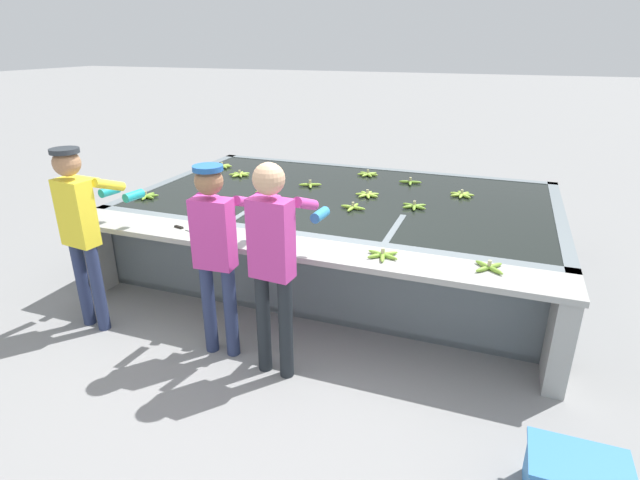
# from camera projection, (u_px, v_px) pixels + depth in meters

# --- Properties ---
(ground_plane) EXTENTS (80.00, 80.00, 0.00)m
(ground_plane) POSITION_uv_depth(u_px,v_px,m) (280.00, 342.00, 4.45)
(ground_plane) COLOR gray
(ground_plane) RESTS_ON ground
(wash_tank) EXTENTS (4.67, 2.82, 0.85)m
(wash_tank) POSITION_uv_depth(u_px,v_px,m) (344.00, 229.00, 5.90)
(wash_tank) COLOR slate
(wash_tank) RESTS_ON ground
(work_ledge) EXTENTS (4.67, 0.45, 0.85)m
(work_ledge) POSITION_uv_depth(u_px,v_px,m) (289.00, 270.00, 4.41)
(work_ledge) COLOR #9E9E99
(work_ledge) RESTS_ON ground
(worker_0) EXTENTS (0.46, 0.74, 1.68)m
(worker_0) POSITION_uv_depth(u_px,v_px,m) (81.00, 223.00, 4.35)
(worker_0) COLOR navy
(worker_0) RESTS_ON ground
(worker_1) EXTENTS (0.43, 0.73, 1.64)m
(worker_1) POSITION_uv_depth(u_px,v_px,m) (216.00, 244.00, 3.98)
(worker_1) COLOR navy
(worker_1) RESTS_ON ground
(worker_2) EXTENTS (0.44, 0.73, 1.72)m
(worker_2) POSITION_uv_depth(u_px,v_px,m) (274.00, 252.00, 3.69)
(worker_2) COLOR #1E2328
(worker_2) RESTS_ON ground
(banana_bunch_floating_0) EXTENTS (0.28, 0.28, 0.08)m
(banana_bunch_floating_0) POSITION_uv_depth(u_px,v_px,m) (353.00, 207.00, 5.25)
(banana_bunch_floating_0) COLOR #8CB738
(banana_bunch_floating_0) RESTS_ON wash_tank
(banana_bunch_floating_1) EXTENTS (0.28, 0.28, 0.08)m
(banana_bunch_floating_1) POSITION_uv_depth(u_px,v_px,m) (367.00, 195.00, 5.68)
(banana_bunch_floating_1) COLOR #9EC642
(banana_bunch_floating_1) RESTS_ON wash_tank
(banana_bunch_floating_2) EXTENTS (0.28, 0.28, 0.08)m
(banana_bunch_floating_2) POSITION_uv_depth(u_px,v_px,m) (146.00, 196.00, 5.62)
(banana_bunch_floating_2) COLOR #75A333
(banana_bunch_floating_2) RESTS_ON wash_tank
(banana_bunch_floating_3) EXTENTS (0.27, 0.28, 0.08)m
(banana_bunch_floating_3) POSITION_uv_depth(u_px,v_px,m) (414.00, 206.00, 5.29)
(banana_bunch_floating_3) COLOR #75A333
(banana_bunch_floating_3) RESTS_ON wash_tank
(banana_bunch_floating_4) EXTENTS (0.27, 0.27, 0.08)m
(banana_bunch_floating_4) POSITION_uv_depth(u_px,v_px,m) (310.00, 185.00, 6.07)
(banana_bunch_floating_4) COLOR #8CB738
(banana_bunch_floating_4) RESTS_ON wash_tank
(banana_bunch_floating_5) EXTENTS (0.28, 0.28, 0.08)m
(banana_bunch_floating_5) POSITION_uv_depth(u_px,v_px,m) (462.00, 195.00, 5.68)
(banana_bunch_floating_5) COLOR #9EC642
(banana_bunch_floating_5) RESTS_ON wash_tank
(banana_bunch_floating_6) EXTENTS (0.28, 0.28, 0.08)m
(banana_bunch_floating_6) POSITION_uv_depth(u_px,v_px,m) (410.00, 182.00, 6.19)
(banana_bunch_floating_6) COLOR #75A333
(banana_bunch_floating_6) RESTS_ON wash_tank
(banana_bunch_floating_7) EXTENTS (0.28, 0.28, 0.08)m
(banana_bunch_floating_7) POSITION_uv_depth(u_px,v_px,m) (240.00, 174.00, 6.53)
(banana_bunch_floating_7) COLOR #9EC642
(banana_bunch_floating_7) RESTS_ON wash_tank
(banana_bunch_floating_8) EXTENTS (0.28, 0.28, 0.08)m
(banana_bunch_floating_8) POSITION_uv_depth(u_px,v_px,m) (222.00, 166.00, 6.96)
(banana_bunch_floating_8) COLOR #9EC642
(banana_bunch_floating_8) RESTS_ON wash_tank
(banana_bunch_floating_9) EXTENTS (0.28, 0.27, 0.08)m
(banana_bunch_floating_9) POSITION_uv_depth(u_px,v_px,m) (267.00, 192.00, 5.76)
(banana_bunch_floating_9) COLOR #7FAD33
(banana_bunch_floating_9) RESTS_ON wash_tank
(banana_bunch_floating_10) EXTENTS (0.23, 0.23, 0.08)m
(banana_bunch_floating_10) POSITION_uv_depth(u_px,v_px,m) (268.00, 169.00, 6.81)
(banana_bunch_floating_10) COLOR #75A333
(banana_bunch_floating_10) RESTS_ON wash_tank
(banana_bunch_floating_11) EXTENTS (0.28, 0.26, 0.08)m
(banana_bunch_floating_11) POSITION_uv_depth(u_px,v_px,m) (283.00, 214.00, 5.04)
(banana_bunch_floating_11) COLOR #7FAD33
(banana_bunch_floating_11) RESTS_ON wash_tank
(banana_bunch_floating_12) EXTENTS (0.28, 0.28, 0.08)m
(banana_bunch_floating_12) POSITION_uv_depth(u_px,v_px,m) (368.00, 174.00, 6.55)
(banana_bunch_floating_12) COLOR #93BC3D
(banana_bunch_floating_12) RESTS_ON wash_tank
(banana_bunch_ledge_0) EXTENTS (0.24, 0.24, 0.08)m
(banana_bunch_ledge_0) POSITION_uv_depth(u_px,v_px,m) (489.00, 267.00, 3.85)
(banana_bunch_ledge_0) COLOR #75A333
(banana_bunch_ledge_0) RESTS_ON work_ledge
(banana_bunch_ledge_1) EXTENTS (0.28, 0.27, 0.08)m
(banana_bunch_ledge_1) POSITION_uv_depth(u_px,v_px,m) (220.00, 237.00, 4.45)
(banana_bunch_ledge_1) COLOR #93BC3D
(banana_bunch_ledge_1) RESTS_ON work_ledge
(banana_bunch_ledge_2) EXTENTS (0.28, 0.28, 0.08)m
(banana_bunch_ledge_2) POSITION_uv_depth(u_px,v_px,m) (383.00, 255.00, 4.08)
(banana_bunch_ledge_2) COLOR #75A333
(banana_bunch_ledge_2) RESTS_ON work_ledge
(knife_0) EXTENTS (0.35, 0.11, 0.02)m
(knife_0) POSITION_uv_depth(u_px,v_px,m) (184.00, 228.00, 4.67)
(knife_0) COLOR silver
(knife_0) RESTS_ON work_ledge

